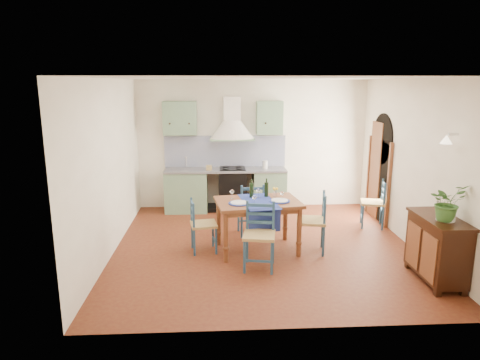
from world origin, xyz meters
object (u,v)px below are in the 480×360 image
sideboard (437,247)px  dining_table (258,207)px  chair_near (259,235)px  potted_plant (447,202)px

sideboard → dining_table: bearing=152.3°
dining_table → chair_near: 0.71m
dining_table → chair_near: (-0.04, -0.67, -0.24)m
sideboard → potted_plant: 0.69m
sideboard → potted_plant: size_ratio=2.07×
chair_near → potted_plant: (2.42, -0.71, 0.67)m
dining_table → chair_near: bearing=-93.7°
chair_near → sideboard: bearing=-13.5°
chair_near → dining_table: bearing=86.3°
potted_plant → dining_table: bearing=149.9°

